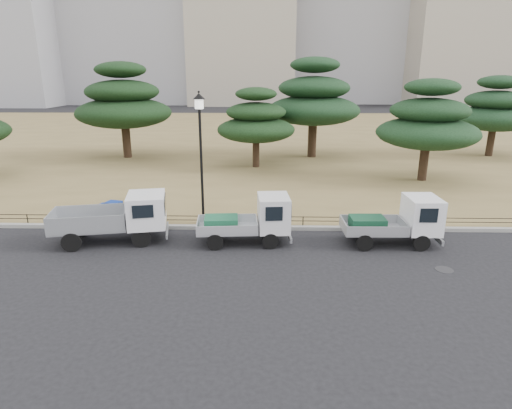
{
  "coord_description": "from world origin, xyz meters",
  "views": [
    {
      "loc": [
        0.42,
        -14.62,
        6.37
      ],
      "look_at": [
        0.0,
        2.0,
        1.3
      ],
      "focal_mm": 30.0,
      "sensor_mm": 36.0,
      "label": 1
    }
  ],
  "objects_px": {
    "truck_kei_front": "(251,220)",
    "street_lamp": "(200,138)",
    "truck_large": "(117,216)",
    "truck_kei_rear": "(398,221)",
    "tarp_pile": "(110,212)"
  },
  "relations": [
    {
      "from": "truck_kei_rear",
      "to": "street_lamp",
      "type": "relative_size",
      "value": 0.66
    },
    {
      "from": "truck_kei_front",
      "to": "tarp_pile",
      "type": "xyz_separation_m",
      "value": [
        -6.35,
        2.11,
        -0.43
      ]
    },
    {
      "from": "truck_kei_rear",
      "to": "street_lamp",
      "type": "distance_m",
      "value": 8.54
    },
    {
      "from": "truck_large",
      "to": "truck_kei_front",
      "type": "bearing_deg",
      "value": -11.34
    },
    {
      "from": "truck_large",
      "to": "tarp_pile",
      "type": "xyz_separation_m",
      "value": [
        -1.09,
        2.12,
        -0.54
      ]
    },
    {
      "from": "truck_kei_rear",
      "to": "tarp_pile",
      "type": "bearing_deg",
      "value": 168.67
    },
    {
      "from": "truck_kei_front",
      "to": "truck_large",
      "type": "bearing_deg",
      "value": 175.29
    },
    {
      "from": "truck_kei_rear",
      "to": "street_lamp",
      "type": "bearing_deg",
      "value": 165.86
    },
    {
      "from": "truck_large",
      "to": "truck_kei_rear",
      "type": "distance_m",
      "value": 10.95
    },
    {
      "from": "truck_large",
      "to": "truck_kei_rear",
      "type": "xyz_separation_m",
      "value": [
        10.95,
        -0.0,
        -0.1
      ]
    },
    {
      "from": "tarp_pile",
      "to": "truck_kei_rear",
      "type": "bearing_deg",
      "value": -10.0
    },
    {
      "from": "truck_kei_front",
      "to": "street_lamp",
      "type": "bearing_deg",
      "value": 135.62
    },
    {
      "from": "street_lamp",
      "to": "tarp_pile",
      "type": "bearing_deg",
      "value": 175.34
    },
    {
      "from": "tarp_pile",
      "to": "truck_kei_front",
      "type": "bearing_deg",
      "value": -18.39
    },
    {
      "from": "truck_large",
      "to": "truck_kei_front",
      "type": "xyz_separation_m",
      "value": [
        5.27,
        0.01,
        -0.11
      ]
    }
  ]
}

